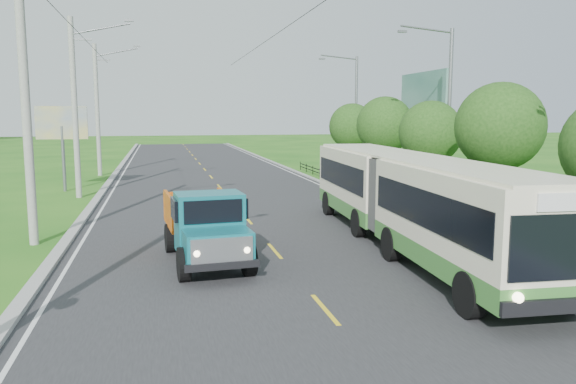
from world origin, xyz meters
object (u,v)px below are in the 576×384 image
object	(u,v)px
pole_far	(98,109)
pole_near	(27,103)
streetlight_far	(354,112)
billboard_left	(62,128)
streetlight_mid	(446,110)
planter_mid	(407,201)
tree_back	(352,129)
planter_far	(354,183)
bus	(410,195)
pole_mid	(75,107)
dump_truck	(205,221)
tree_third	(499,132)
tree_fifth	(385,128)
tree_fourth	(430,136)
planter_near	(498,232)
billboard_right	(423,104)

from	to	relation	value
pole_far	pole_near	bearing A→B (deg)	-90.00
streetlight_far	billboard_left	size ratio (longest dim) A/B	1.74
streetlight_mid	planter_mid	xyz separation A→B (m)	(-2.04, -0.00, -4.62)
streetlight_mid	tree_back	bearing A→B (deg)	93.70
planter_far	bus	xyz separation A→B (m)	(-3.92, -16.61, 1.63)
pole_mid	planter_mid	xyz separation A→B (m)	(16.86, -7.00, -4.81)
dump_truck	tree_third	bearing A→B (deg)	9.10
tree_fifth	dump_truck	xyz separation A→B (m)	(-12.28, -15.02, -2.53)
bus	dump_truck	world-z (taller)	bus
tree_fourth	planter_near	size ratio (longest dim) A/B	8.06
planter_far	dump_truck	bearing A→B (deg)	-123.15
tree_back	tree_third	bearing A→B (deg)	-90.00
pole_near	tree_fourth	world-z (taller)	pole_near
planter_near	tree_third	bearing A→B (deg)	59.59
pole_near	bus	distance (m)	13.81
tree_fifth	planter_mid	xyz separation A→B (m)	(-1.26, -6.14, -3.57)
streetlight_mid	billboard_left	distance (m)	22.51
tree_fifth	planter_far	size ratio (longest dim) A/B	8.66
pole_near	billboard_left	size ratio (longest dim) A/B	1.92
tree_third	tree_back	xyz separation A→B (m)	(-0.00, 18.00, -0.33)
billboard_right	bus	bearing A→B (deg)	-117.54
tree_fourth	planter_near	xyz separation A→B (m)	(-1.26, -8.14, -3.30)
tree_back	billboard_right	distance (m)	6.82
planter_near	planter_far	xyz separation A→B (m)	(0.00, 16.00, 0.00)
pole_mid	planter_mid	distance (m)	18.88
streetlight_far	billboard_right	xyz separation A→B (m)	(1.66, -8.00, 0.44)
bus	pole_mid	bearing A→B (deg)	132.99
tree_fifth	bus	bearing A→B (deg)	-109.33
pole_mid	planter_mid	size ratio (longest dim) A/B	14.93
planter_far	pole_mid	bearing A→B (deg)	-176.61
billboard_left	bus	xyz separation A→B (m)	(14.18, -18.61, -1.95)
tree_fifth	planter_mid	world-z (taller)	tree_fifth
planter_mid	billboard_right	world-z (taller)	billboard_right
pole_near	billboard_right	xyz separation A→B (m)	(20.56, 11.00, 0.25)
planter_far	billboard_right	distance (m)	6.58
pole_far	planter_near	size ratio (longest dim) A/B	14.93
tree_fourth	billboard_left	bearing A→B (deg)	153.01
pole_mid	dump_truck	bearing A→B (deg)	-69.81
pole_far	billboard_right	world-z (taller)	pole_far
planter_mid	billboard_left	xyz separation A→B (m)	(-18.10, 10.00, 3.58)
tree_fifth	streetlight_far	distance (m)	7.97
streetlight_mid	planter_far	size ratio (longest dim) A/B	13.54
pole_near	streetlight_far	size ratio (longest dim) A/B	1.10
streetlight_far	planter_mid	size ratio (longest dim) A/B	13.54
planter_near	planter_far	size ratio (longest dim) A/B	1.00
billboard_left	dump_truck	size ratio (longest dim) A/B	0.91
streetlight_far	planter_far	size ratio (longest dim) A/B	13.54
pole_far	tree_third	distance (m)	30.78
tree_back	pole_mid	bearing A→B (deg)	-164.16
planter_far	dump_truck	world-z (taller)	dump_truck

